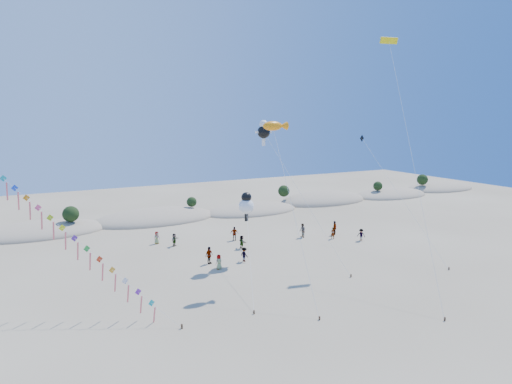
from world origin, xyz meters
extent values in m
plane|color=#86765C|center=(0.00, 0.00, 0.00)|extent=(160.00, 160.00, 0.00)
ellipsoid|color=gray|center=(-16.00, 44.60, 0.00)|extent=(17.60, 9.68, 3.00)
ellipsoid|color=#283B15|center=(-16.00, 44.60, 0.83)|extent=(14.08, 6.34, 0.70)
ellipsoid|color=gray|center=(0.00, 45.30, 0.00)|extent=(19.00, 10.45, 3.40)
ellipsoid|color=#283B15|center=(0.00, 45.30, 0.94)|extent=(15.20, 6.84, 0.76)
ellipsoid|color=gray|center=(16.00, 43.90, 0.00)|extent=(16.40, 9.02, 2.80)
ellipsoid|color=#283B15|center=(16.00, 43.90, 0.77)|extent=(13.12, 5.90, 0.66)
ellipsoid|color=gray|center=(32.00, 45.70, 0.00)|extent=(18.00, 9.90, 3.80)
ellipsoid|color=#283B15|center=(32.00, 45.70, 1.04)|extent=(14.40, 6.48, 0.72)
ellipsoid|color=gray|center=(48.00, 44.50, 0.00)|extent=(16.80, 9.24, 3.00)
ellipsoid|color=#283B15|center=(48.00, 44.50, 0.83)|extent=(13.44, 6.05, 0.67)
ellipsoid|color=gray|center=(64.00, 45.90, 0.00)|extent=(17.60, 9.68, 3.20)
ellipsoid|color=#283B15|center=(64.00, 45.90, 0.88)|extent=(14.08, 6.34, 0.70)
sphere|color=black|center=(-12.00, 43.40, 2.48)|extent=(2.20, 2.20, 2.20)
sphere|color=black|center=(6.00, 45.40, 2.24)|extent=(1.60, 1.60, 1.60)
sphere|color=black|center=(24.00, 46.80, 2.44)|extent=(2.10, 2.10, 2.10)
sphere|color=black|center=(44.00, 44.10, 2.32)|extent=(1.80, 1.80, 1.80)
sphere|color=black|center=(58.00, 45.60, 2.52)|extent=(2.30, 2.30, 2.30)
cube|color=#3F2D1E|center=(-6.93, 9.58, 0.17)|extent=(0.12, 0.12, 0.35)
cylinder|color=silver|center=(-17.60, 20.38, 10.08)|extent=(21.37, 21.62, 20.18)
cube|color=#17A9AD|center=(-8.69, 11.36, 1.66)|extent=(1.07, 0.42, 1.13)
cube|color=#ED646F|center=(-8.51, 11.41, 0.56)|extent=(0.19, 0.45, 1.55)
cube|color=purple|center=(-9.47, 12.15, 2.40)|extent=(1.07, 0.42, 1.13)
cube|color=#ED646F|center=(-9.29, 12.20, 1.30)|extent=(0.19, 0.45, 1.55)
cube|color=white|center=(-10.25, 12.94, 3.14)|extent=(1.07, 0.42, 1.13)
cube|color=#ED646F|center=(-10.07, 12.99, 2.04)|extent=(0.19, 0.45, 1.55)
cube|color=#FFAB28|center=(-11.04, 13.73, 3.88)|extent=(1.07, 0.42, 1.13)
cube|color=#ED646F|center=(-10.86, 13.78, 2.78)|extent=(0.19, 0.45, 1.55)
cube|color=red|center=(-11.82, 14.53, 4.62)|extent=(1.07, 0.42, 1.13)
cube|color=#ED646F|center=(-11.64, 14.58, 3.52)|extent=(0.19, 0.45, 1.55)
cube|color=green|center=(-12.61, 15.32, 5.36)|extent=(1.07, 0.42, 1.13)
cube|color=#ED646F|center=(-12.43, 15.37, 4.26)|extent=(0.19, 0.45, 1.55)
cube|color=#5D279C|center=(-13.39, 16.11, 6.10)|extent=(1.07, 0.42, 1.13)
cube|color=#ED646F|center=(-13.21, 16.16, 5.00)|extent=(0.19, 0.45, 1.55)
cube|color=#EBF619|center=(-14.17, 16.91, 6.84)|extent=(1.07, 0.42, 1.13)
cube|color=#ED646F|center=(-13.99, 16.96, 5.74)|extent=(0.19, 0.45, 1.55)
cube|color=#A4CC18|center=(-14.96, 17.70, 7.58)|extent=(1.07, 0.42, 1.13)
cube|color=#ED646F|center=(-14.78, 17.75, 6.48)|extent=(0.19, 0.45, 1.55)
cube|color=#FF5088|center=(-15.74, 18.49, 8.32)|extent=(1.07, 0.42, 1.13)
cube|color=#ED646F|center=(-15.56, 18.54, 7.22)|extent=(0.19, 0.45, 1.55)
cube|color=orange|center=(-16.52, 19.28, 9.06)|extent=(1.07, 0.42, 1.13)
cube|color=#ED646F|center=(-16.34, 19.33, 7.96)|extent=(0.19, 0.45, 1.55)
cube|color=blue|center=(-17.31, 20.08, 9.80)|extent=(1.07, 0.42, 1.13)
cube|color=#ED646F|center=(-17.13, 20.13, 8.70)|extent=(0.19, 0.45, 1.55)
cube|color=#17A9AD|center=(-18.09, 20.87, 10.54)|extent=(1.07, 0.42, 1.13)
cube|color=#ED646F|center=(-17.91, 20.92, 9.44)|extent=(0.19, 0.45, 1.55)
cube|color=#3F2D1E|center=(2.94, 6.08, 0.15)|extent=(0.10, 0.10, 0.30)
cylinder|color=silver|center=(3.75, 11.29, 7.33)|extent=(1.64, 10.46, 14.67)
ellipsoid|color=orange|center=(4.55, 16.51, 14.66)|extent=(2.05, 0.90, 0.90)
cone|color=orange|center=(5.70, 16.51, 14.66)|extent=(0.82, 0.82, 0.82)
cube|color=#3F2D1E|center=(-1.09, 9.30, 0.15)|extent=(0.10, 0.10, 0.30)
cylinder|color=silver|center=(1.50, 15.32, 3.03)|extent=(5.21, 12.05, 6.09)
sphere|color=white|center=(4.09, 21.33, 6.07)|extent=(1.65, 1.65, 1.65)
sphere|color=black|center=(4.09, 21.33, 7.06)|extent=(1.10, 1.10, 1.10)
cube|color=black|center=(4.09, 21.33, 4.84)|extent=(0.35, 0.18, 0.80)
cube|color=#3F2D1E|center=(11.01, 12.14, 0.15)|extent=(0.10, 0.10, 0.30)
cylinder|color=silver|center=(8.90, 17.31, 6.95)|extent=(4.25, 10.38, 13.92)
sphere|color=black|center=(6.79, 22.49, 13.91)|extent=(1.41, 1.41, 1.41)
sphere|color=white|center=(6.79, 22.49, 14.75)|extent=(0.92, 0.92, 0.92)
cube|color=white|center=(6.79, 22.49, 12.80)|extent=(0.35, 0.18, 0.80)
cube|color=white|center=(6.09, 22.49, 13.91)|extent=(0.60, 0.15, 0.25)
cube|color=white|center=(7.49, 22.49, 13.91)|extent=(0.60, 0.15, 0.25)
cube|color=#3F2D1E|center=(11.41, 1.55, 0.15)|extent=(0.10, 0.10, 0.30)
cylinder|color=silver|center=(15.90, 9.96, 11.97)|extent=(9.02, 16.85, 23.96)
cube|color=yellow|center=(20.40, 18.37, 23.95)|extent=(2.11, 0.86, 0.74)
cube|color=black|center=(20.40, 18.39, 23.95)|extent=(2.04, 0.53, 0.19)
cube|color=#3F2D1E|center=(21.32, 9.16, 0.15)|extent=(0.10, 0.10, 0.30)
cylinder|color=silver|center=(22.18, 17.17, 6.41)|extent=(1.74, 16.05, 12.83)
cube|color=black|center=(23.03, 25.19, 12.81)|extent=(0.89, 0.26, 0.91)
imported|color=slate|center=(3.76, 21.18, 0.78)|extent=(0.86, 1.14, 1.56)
imported|color=slate|center=(0.37, 20.20, 0.78)|extent=(0.88, 0.71, 1.55)
imported|color=slate|center=(0.07, 22.22, 0.94)|extent=(1.18, 0.93, 1.87)
imported|color=slate|center=(6.17, 29.21, 0.89)|extent=(1.13, 0.85, 1.78)
imported|color=slate|center=(5.50, 25.54, 0.81)|extent=(0.60, 1.53, 1.62)
imported|color=slate|center=(17.84, 24.07, 0.76)|extent=(0.61, 0.46, 1.52)
imported|color=slate|center=(14.66, 26.34, 0.93)|extent=(0.81, 0.98, 1.85)
imported|color=slate|center=(-3.02, 32.25, 0.78)|extent=(0.86, 0.68, 1.55)
imported|color=slate|center=(19.26, 25.54, 0.95)|extent=(1.17, 1.01, 1.89)
imported|color=slate|center=(20.51, 21.69, 0.78)|extent=(1.06, 1.15, 1.55)
imported|color=slate|center=(-1.36, 30.25, 0.78)|extent=(1.35, 1.36, 1.57)
camera|label=1|loc=(-15.49, -19.13, 15.24)|focal=30.00mm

